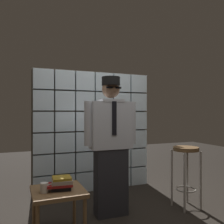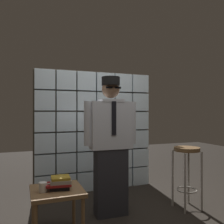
# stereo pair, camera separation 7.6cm
# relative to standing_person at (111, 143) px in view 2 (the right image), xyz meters

# --- Properties ---
(glass_block_wall) EXTENTS (1.99, 0.10, 1.99)m
(glass_block_wall) POSITION_rel_standing_person_xyz_m (0.11, 1.00, 0.07)
(glass_block_wall) COLOR silver
(glass_block_wall) RESTS_ON ground
(standing_person) EXTENTS (0.69, 0.29, 1.73)m
(standing_person) POSITION_rel_standing_person_xyz_m (0.00, 0.00, 0.00)
(standing_person) COLOR #28282D
(standing_person) RESTS_ON ground
(bar_stool) EXTENTS (0.34, 0.34, 0.82)m
(bar_stool) POSITION_rel_standing_person_xyz_m (1.03, -0.17, -0.30)
(bar_stool) COLOR brown
(bar_stool) RESTS_ON ground
(side_table) EXTENTS (0.52, 0.52, 0.50)m
(side_table) POSITION_rel_standing_person_xyz_m (-0.71, -0.31, -0.47)
(side_table) COLOR brown
(side_table) RESTS_ON ground
(book_stack) EXTENTS (0.27, 0.21, 0.13)m
(book_stack) POSITION_rel_standing_person_xyz_m (-0.68, -0.33, -0.34)
(book_stack) COLOR black
(book_stack) RESTS_ON side_table
(coffee_mug) EXTENTS (0.13, 0.08, 0.09)m
(coffee_mug) POSITION_rel_standing_person_xyz_m (-0.85, -0.35, -0.36)
(coffee_mug) COLOR silver
(coffee_mug) RESTS_ON side_table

